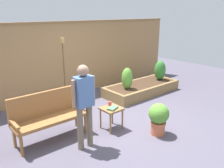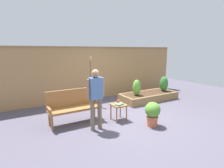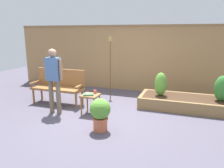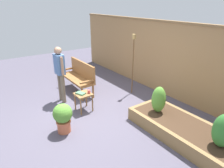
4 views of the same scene
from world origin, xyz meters
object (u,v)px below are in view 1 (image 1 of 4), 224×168
Objects in this scene: garden_bench at (49,112)px; person_by_bench at (84,100)px; side_table at (111,111)px; cup_on_table at (110,103)px; tiki_torch at (64,61)px; shrub_near_bench at (127,78)px; shrub_far_corner at (160,70)px; potted_boxwood at (159,117)px; book_on_table at (113,108)px.

garden_bench is 0.92× the size of person_by_bench.
garden_bench reaches higher than side_table.
cup_on_table is 1.76m from tiki_torch.
side_table is at bearing -116.34° from cup_on_table.
side_table is 1.88m from shrub_near_bench.
cup_on_table reaches higher than side_table.
shrub_far_corner is 0.40× the size of person_by_bench.
tiki_torch is at bearing 96.44° from cup_on_table.
side_table is at bearing 126.01° from potted_boxwood.
tiki_torch reaches higher than side_table.
garden_bench reaches higher than shrub_far_corner.
shrub_near_bench is at bearing 30.05° from person_by_bench.
cup_on_table is at bearing 63.66° from side_table.
cup_on_table is 0.17× the size of shrub_near_bench.
cup_on_table is 1.74m from shrub_near_bench.
side_table is 0.19m from cup_on_table.
person_by_bench reaches higher than potted_boxwood.
side_table is at bearing -86.19° from tiki_torch.
book_on_table is (-0.02, -0.06, 0.10)m from side_table.
shrub_far_corner is at bearing 0.39° from book_on_table.
book_on_table is at bearing 129.02° from potted_boxwood.
tiki_torch is at bearing 49.56° from garden_bench.
potted_boxwood is 2.75m from tiki_torch.
cup_on_table is at bearing -145.85° from shrub_near_bench.
shrub_far_corner is 0.35× the size of tiki_torch.
book_on_table is 0.94m from person_by_bench.
potted_boxwood is (0.58, -0.79, -0.02)m from side_table.
cup_on_table is at bearing -16.49° from garden_bench.
shrub_near_bench reaches higher than potted_boxwood.
tiki_torch is (-0.12, 1.74, 0.82)m from side_table.
tiki_torch reaches higher than shrub_near_bench.
tiki_torch is (1.06, 1.24, 0.68)m from garden_bench.
person_by_bench reaches higher than cup_on_table.
cup_on_table is 1.05m from person_by_bench.
person_by_bench is at bearing -163.79° from side_table.
person_by_bench is (-0.71, -1.98, -0.29)m from tiki_torch.
garden_bench is 13.53× the size of cup_on_table.
garden_bench is 2.30× the size of shrub_far_corner.
cup_on_table is at bearing 45.66° from book_on_table.
shrub_near_bench reaches higher than book_on_table.
book_on_table is at bearing -142.48° from shrub_near_bench.
potted_boxwood is 1.06× the size of shrub_far_corner.
cup_on_table is (0.07, 0.13, 0.13)m from side_table.
side_table is at bearing 52.93° from book_on_table.
person_by_bench reaches higher than garden_bench.
side_table is at bearing 16.21° from person_by_bench.
garden_bench is 2.35× the size of shrub_near_bench.
cup_on_table is 3.05m from shrub_far_corner.
cup_on_table is 0.45× the size of book_on_table.
garden_bench is 0.90m from person_by_bench.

